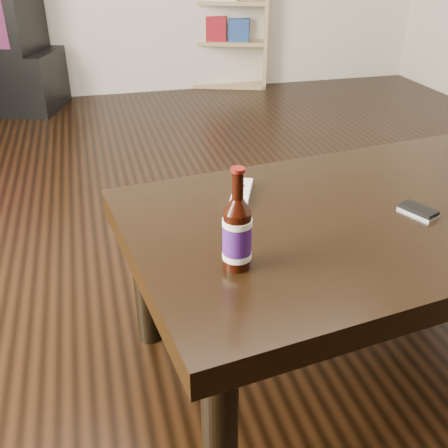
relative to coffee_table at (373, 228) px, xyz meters
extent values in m
cube|color=black|center=(-0.29, 0.38, -0.45)|extent=(5.00, 6.00, 0.01)
cube|color=#9D7A58|center=(0.15, 3.57, 0.24)|extent=(0.15, 0.33, 1.39)
cube|color=#9D7A58|center=(0.82, 3.32, 0.24)|extent=(0.15, 0.33, 1.39)
cube|color=#9D7A58|center=(0.48, 3.45, -0.43)|extent=(0.82, 0.58, 0.03)
cube|color=#9D7A58|center=(0.54, 3.59, 0.24)|extent=(0.71, 0.29, 1.39)
cube|color=#9D7A58|center=(0.48, 3.45, -0.08)|extent=(0.75, 0.52, 0.03)
cube|color=#9D7A58|center=(0.48, 3.45, 0.24)|extent=(0.75, 0.52, 0.03)
cube|color=maroon|center=(0.37, 3.46, 0.04)|extent=(0.31, 0.29, 0.20)
cube|color=navy|center=(0.60, 3.38, 0.03)|extent=(0.23, 0.26, 0.18)
cube|color=black|center=(0.00, 0.00, 0.03)|extent=(1.47, 0.98, 0.07)
cylinder|color=black|center=(-0.55, -0.39, -0.22)|extent=(0.09, 0.09, 0.45)
cylinder|color=black|center=(-0.63, 0.23, -0.22)|extent=(0.09, 0.09, 0.45)
cylinder|color=black|center=(0.55, 0.39, -0.22)|extent=(0.09, 0.09, 0.45)
cylinder|color=black|center=(-0.46, -0.19, 0.14)|extent=(0.07, 0.07, 0.14)
cylinder|color=#32114F|center=(-0.46, -0.19, 0.14)|extent=(0.07, 0.07, 0.09)
cylinder|color=beige|center=(-0.46, -0.19, 0.18)|extent=(0.07, 0.07, 0.01)
cylinder|color=beige|center=(-0.46, -0.19, 0.10)|extent=(0.07, 0.07, 0.01)
cone|color=black|center=(-0.46, -0.19, 0.22)|extent=(0.07, 0.07, 0.03)
cylinder|color=black|center=(-0.46, -0.19, 0.27)|extent=(0.03, 0.03, 0.06)
cylinder|color=maroon|center=(-0.46, -0.19, 0.31)|extent=(0.03, 0.03, 0.01)
cube|color=#B6B6B9|center=(0.09, -0.06, 0.07)|extent=(0.09, 0.11, 0.01)
cube|color=black|center=(0.09, -0.06, 0.08)|extent=(0.08, 0.11, 0.01)
cylinder|color=#B6B6B9|center=(0.10, -0.09, 0.08)|extent=(0.03, 0.03, 0.00)
cube|color=silver|center=(-0.35, 0.16, 0.08)|extent=(0.11, 0.18, 0.02)
cylinder|color=black|center=(-0.33, 0.19, 0.09)|extent=(0.02, 0.02, 0.00)
cylinder|color=black|center=(-0.35, 0.14, 0.09)|extent=(0.02, 0.02, 0.00)
camera|label=1|loc=(-0.74, -1.14, 0.73)|focal=42.00mm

